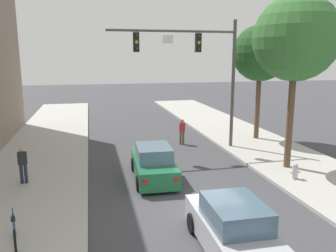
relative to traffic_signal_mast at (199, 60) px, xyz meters
name	(u,v)px	position (x,y,z in m)	size (l,w,h in m)	color
ground_plane	(199,211)	(-2.45, -7.87, -5.38)	(120.00, 120.00, 0.00)	#424247
sidewalk_left	(9,228)	(-8.95, -7.87, -5.31)	(5.00, 60.00, 0.15)	#B2AFA8
traffic_signal_mast	(199,60)	(0.00, 0.00, 0.00)	(7.48, 0.38, 7.50)	#514C47
car_lead_green	(153,164)	(-3.48, -4.22, -4.66)	(1.97, 4.30, 1.60)	#1E663D
car_following_silver	(233,229)	(-2.37, -10.67, -4.66)	(1.89, 4.27, 1.60)	#B7B7BC
pedestrian_sidewalk_left_walker	(23,163)	(-9.14, -3.89, -4.32)	(0.36, 0.22, 1.64)	#232847
pedestrian_crossing_road	(182,130)	(-0.53, 1.61, -4.47)	(0.36, 0.22, 1.64)	brown
bicycle_leaning	(14,233)	(-8.51, -9.12, -4.84)	(0.45, 1.74, 0.98)	black
fire_hydrant	(295,171)	(2.67, -6.03, -4.88)	(0.48, 0.24, 0.72)	#B2B2B7
street_tree_nearest	(296,39)	(3.27, -4.41, 0.98)	(4.00, 4.00, 8.25)	brown
street_tree_second	(260,54)	(4.65, 1.53, 0.36)	(3.62, 3.62, 7.44)	brown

